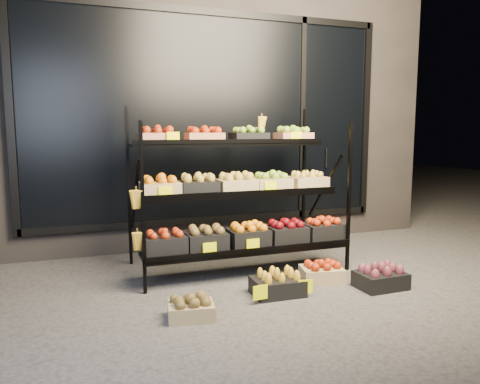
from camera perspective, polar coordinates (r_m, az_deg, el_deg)
name	(u,v)px	position (r m, az deg, el deg)	size (l,w,h in m)	color
ground	(261,286)	(4.36, 2.60, -11.43)	(24.00, 24.00, 0.00)	#514F4C
building	(190,106)	(6.59, -6.13, 10.41)	(6.00, 2.08, 3.50)	#2D2826
display_rack	(238,193)	(4.72, -0.25, -0.13)	(2.18, 1.02, 1.68)	black
tag_floor_a	(260,297)	(3.93, 2.49, -12.69)	(0.13, 0.01, 0.12)	#FFFE00
tag_floor_b	(305,291)	(4.10, 7.95, -11.89)	(0.13, 0.01, 0.12)	#FFFE00
floor_crate_left	(191,308)	(3.66, -6.00, -13.85)	(0.38, 0.31, 0.18)	tan
floor_crate_midleft	(277,284)	(4.14, 4.59, -11.07)	(0.44, 0.33, 0.21)	black
floor_crate_midright	(322,272)	(4.55, 9.95, -9.53)	(0.44, 0.36, 0.20)	tan
floor_crate_right	(381,277)	(4.48, 16.77, -9.93)	(0.43, 0.32, 0.21)	black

